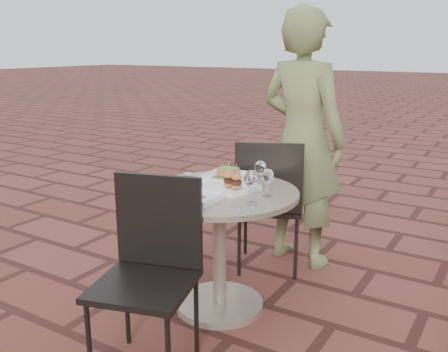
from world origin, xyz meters
The scene contains 13 objects.
ground centered at (0.00, 0.00, 0.00)m, with size 60.00×60.00×0.00m, color brown.
cafe_table centered at (0.18, -0.16, 0.48)m, with size 0.90×0.90×0.73m.
chair_far centered at (0.21, 0.44, 0.55)m, with size 0.58×0.58×0.93m.
chair_near centered at (0.18, -0.76, 0.55)m, with size 0.55×0.55×0.93m.
diner centered at (0.30, 0.75, 0.89)m, with size 0.65×0.43×1.79m, color olive.
plate_salmon centered at (0.10, 0.07, 0.75)m, with size 0.29×0.29×0.08m.
plate_sliders centered at (0.24, -0.11, 0.76)m, with size 0.29×0.29×0.16m.
plate_tuna centered at (0.16, -0.35, 0.75)m, with size 0.27×0.27×0.03m.
wine_glass_right centered at (0.45, -0.27, 0.86)m, with size 0.08×0.08×0.18m.
wine_glass_mid centered at (0.34, 0.03, 0.84)m, with size 0.07×0.07×0.16m.
wine_glass_far centered at (0.46, -0.11, 0.84)m, with size 0.07×0.07×0.15m.
steel_ramekin centered at (-0.09, -0.07, 0.75)m, with size 0.06×0.06×0.05m, color silver.
cutlery_set centered at (0.49, -0.40, 0.73)m, with size 0.08×0.18×0.00m, color silver, non-canonical shape.
Camera 1 is at (1.63, -2.45, 1.52)m, focal length 40.00 mm.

